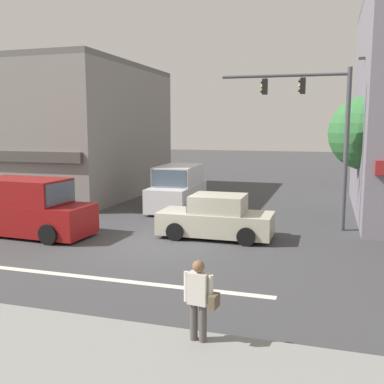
{
  "coord_description": "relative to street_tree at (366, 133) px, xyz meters",
  "views": [
    {
      "loc": [
        5.56,
        -13.76,
        4.03
      ],
      "look_at": [
        0.71,
        2.0,
        1.6
      ],
      "focal_mm": 42.0,
      "sensor_mm": 36.0,
      "label": 1
    }
  ],
  "objects": [
    {
      "name": "ground_plane",
      "position": [
        -7.0,
        -6.71,
        -3.72
      ],
      "size": [
        120.0,
        120.0,
        0.0
      ],
      "primitive_type": "plane",
      "color": "#3D3D3F"
    },
    {
      "name": "lane_marking_stripe",
      "position": [
        -7.0,
        -10.21,
        -3.71
      ],
      "size": [
        9.0,
        0.24,
        0.01
      ],
      "primitive_type": "cube",
      "color": "silver",
      "rests_on": "ground"
    },
    {
      "name": "building_left_block",
      "position": [
        -17.64,
        3.1,
        0.04
      ],
      "size": [
        11.45,
        11.26,
        7.51
      ],
      "color": "gray",
      "rests_on": "ground"
    },
    {
      "name": "street_tree",
      "position": [
        0.0,
        0.0,
        0.0
      ],
      "size": [
        3.15,
        3.15,
        5.32
      ],
      "color": "#4C3823",
      "rests_on": "ground"
    },
    {
      "name": "utility_pole_near_left",
      "position": [
        -15.03,
        -0.98,
        0.15
      ],
      "size": [
        1.4,
        0.22,
        7.43
      ],
      "color": "brown",
      "rests_on": "ground"
    },
    {
      "name": "utility_pole_far_right",
      "position": [
        0.2,
        -0.51,
        0.0
      ],
      "size": [
        1.4,
        0.22,
        7.15
      ],
      "color": "brown",
      "rests_on": "ground"
    },
    {
      "name": "traffic_light_mast",
      "position": [
        -1.84,
        -2.44,
        0.46
      ],
      "size": [
        4.89,
        0.32,
        6.2
      ],
      "color": "#47474C",
      "rests_on": "ground"
    },
    {
      "name": "van_parked_curbside",
      "position": [
        -8.49,
        0.12,
        -2.71
      ],
      "size": [
        2.17,
        4.66,
        2.11
      ],
      "color": "silver",
      "rests_on": "ground"
    },
    {
      "name": "van_crossing_rightbound",
      "position": [
        -12.0,
        -6.64,
        -2.71
      ],
      "size": [
        4.69,
        2.22,
        2.11
      ],
      "color": "maroon",
      "rests_on": "ground"
    },
    {
      "name": "sedan_crossing_center",
      "position": [
        -5.29,
        -4.96,
        -3.01
      ],
      "size": [
        4.12,
        1.91,
        1.58
      ],
      "color": "#B7B29E",
      "rests_on": "ground"
    },
    {
      "name": "pedestrian_foreground_with_bag",
      "position": [
        -3.57,
        -13.09,
        -2.77
      ],
      "size": [
        0.67,
        0.36,
        1.67
      ],
      "color": "#4C4742",
      "rests_on": "ground"
    }
  ]
}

